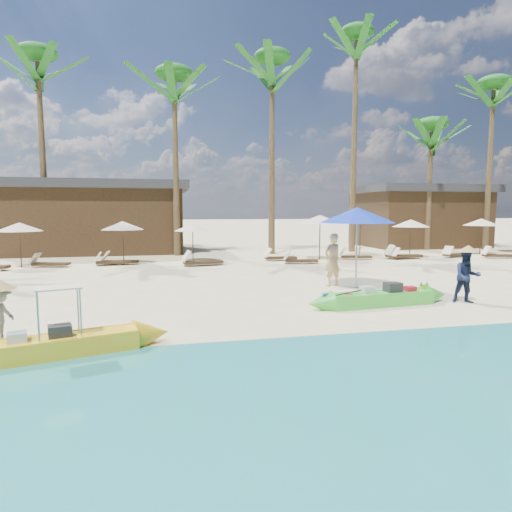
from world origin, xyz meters
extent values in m
plane|color=#F8EBB7|center=(0.00, 0.00, 0.00)|extent=(240.00, 240.00, 0.00)
cube|color=tan|center=(0.00, -5.00, 0.00)|extent=(240.00, 4.50, 0.01)
cube|color=green|center=(1.53, -0.19, 0.18)|extent=(3.02, 0.90, 0.36)
cube|color=white|center=(1.53, -0.19, 0.20)|extent=(2.59, 0.69, 0.16)
cube|color=#262628|center=(1.91, -0.15, 0.44)|extent=(0.45, 0.37, 0.33)
cube|color=silver|center=(1.16, -0.17, 0.41)|extent=(0.35, 0.31, 0.26)
cube|color=red|center=(2.43, -0.15, 0.38)|extent=(0.30, 0.26, 0.21)
cylinder|color=red|center=(0.60, -0.23, 0.32)|extent=(0.21, 0.21, 0.08)
cylinder|color=#262628|center=(0.37, -0.35, 0.31)|extent=(0.19, 0.19, 0.08)
sphere|color=tan|center=(0.09, -0.33, 0.36)|extent=(0.17, 0.17, 0.17)
cylinder|color=yellow|center=(2.88, 0.02, 0.36)|extent=(0.13, 0.13, 0.17)
cylinder|color=yellow|center=(3.07, 0.04, 0.36)|extent=(0.13, 0.13, 0.17)
cube|color=yellow|center=(-6.10, -2.74, 0.18)|extent=(3.01, 1.42, 0.35)
cube|color=white|center=(-6.10, -2.74, 0.20)|extent=(2.57, 1.14, 0.16)
cube|color=#262628|center=(-5.92, -2.69, 0.42)|extent=(0.44, 0.39, 0.28)
cube|color=silver|center=(-6.55, -2.87, 0.40)|extent=(0.36, 0.33, 0.24)
cube|color=#F0E2CB|center=(-5.92, -2.69, 1.21)|extent=(0.86, 0.70, 0.03)
imported|color=tan|center=(1.41, 2.90, 0.90)|extent=(0.76, 0.63, 1.79)
imported|color=#161F3D|center=(4.00, -0.39, 0.74)|extent=(0.87, 0.77, 1.48)
imported|color=gray|center=(-6.98, -2.24, 0.69)|extent=(0.51, 0.73, 1.03)
cylinder|color=#99999E|center=(2.05, 2.40, 1.29)|extent=(0.06, 0.06, 2.57)
cone|color=#1536CA|center=(2.05, 2.40, 2.40)|extent=(2.46, 2.46, 0.50)
cylinder|color=#3A2918|center=(-10.40, 10.40, 0.98)|extent=(0.05, 0.05, 1.96)
cone|color=#F0E2CB|center=(-10.40, 10.40, 1.82)|extent=(1.96, 1.96, 0.39)
cube|color=#3A2918|center=(-9.13, 10.28, 0.14)|extent=(1.67, 0.85, 0.11)
cube|color=#F0E2CB|center=(-9.82, 10.43, 0.42)|extent=(0.46, 0.58, 0.47)
cylinder|color=#3A2918|center=(-5.99, 10.53, 1.00)|extent=(0.05, 0.05, 1.99)
cone|color=#F0E2CB|center=(-5.99, 10.53, 1.85)|extent=(1.99, 1.99, 0.40)
cube|color=#3A2918|center=(-6.45, 10.38, 0.14)|extent=(1.59, 0.65, 0.11)
cube|color=#F0E2CB|center=(-7.13, 10.32, 0.41)|extent=(0.39, 0.53, 0.45)
cube|color=#3A2918|center=(-6.12, 10.54, 0.14)|extent=(1.62, 0.66, 0.11)
cube|color=#F0E2CB|center=(-6.81, 10.61, 0.42)|extent=(0.40, 0.54, 0.46)
cylinder|color=#3A2918|center=(-2.69, 11.04, 0.93)|extent=(0.05, 0.05, 1.86)
cone|color=#F0E2CB|center=(-2.69, 11.04, 1.73)|extent=(1.86, 1.86, 0.37)
cube|color=#3A2918|center=(-2.33, 9.30, 0.16)|extent=(1.86, 0.84, 0.13)
cube|color=#F0E2CB|center=(-3.12, 9.19, 0.48)|extent=(0.48, 0.63, 0.52)
cylinder|color=#3A2918|center=(3.83, 10.47, 1.13)|extent=(0.06, 0.06, 2.26)
cone|color=#F0E2CB|center=(3.83, 10.47, 2.10)|extent=(2.26, 2.26, 0.45)
cube|color=#3A2918|center=(1.75, 10.52, 0.14)|extent=(1.63, 0.60, 0.11)
cube|color=#F0E2CB|center=(1.04, 10.49, 0.43)|extent=(0.39, 0.54, 0.47)
cube|color=#3A2918|center=(2.38, 9.07, 0.14)|extent=(1.64, 0.84, 0.11)
cube|color=#F0E2CB|center=(1.70, 9.22, 0.42)|extent=(0.45, 0.57, 0.46)
cylinder|color=#3A2918|center=(6.71, 11.73, 1.12)|extent=(0.06, 0.06, 2.23)
cone|color=#F0E2CB|center=(6.71, 11.73, 2.08)|extent=(2.23, 2.23, 0.45)
cube|color=#3A2918|center=(5.78, 10.19, 0.14)|extent=(1.64, 0.93, 0.11)
cube|color=#F0E2CB|center=(5.12, 10.39, 0.41)|extent=(0.48, 0.58, 0.46)
cube|color=#3A2918|center=(8.34, 9.82, 0.14)|extent=(1.66, 0.85, 0.11)
cube|color=#F0E2CB|center=(7.65, 9.67, 0.42)|extent=(0.46, 0.58, 0.46)
cylinder|color=#3A2918|center=(9.01, 10.39, 1.01)|extent=(0.05, 0.05, 2.02)
cone|color=#F0E2CB|center=(9.01, 10.39, 1.87)|extent=(2.02, 2.02, 0.40)
cube|color=#3A2918|center=(8.35, 9.88, 0.16)|extent=(1.89, 0.77, 0.13)
cube|color=#F0E2CB|center=(7.54, 9.96, 0.49)|extent=(0.47, 0.63, 0.54)
cylinder|color=#3A2918|center=(14.00, 11.07, 1.02)|extent=(0.05, 0.05, 2.04)
cone|color=#F0E2CB|center=(14.00, 11.07, 1.89)|extent=(2.04, 2.04, 0.41)
cube|color=#3A2918|center=(11.64, 10.07, 0.14)|extent=(1.66, 0.96, 0.11)
cube|color=#F0E2CB|center=(10.97, 9.86, 0.42)|extent=(0.49, 0.59, 0.46)
cube|color=#3A2918|center=(13.56, 9.10, 0.14)|extent=(1.68, 0.89, 0.11)
cube|color=#F0E2CB|center=(12.87, 9.27, 0.42)|extent=(0.47, 0.59, 0.47)
cone|color=brown|center=(-10.45, 15.08, 5.45)|extent=(0.40, 0.40, 10.89)
ellipsoid|color=#175C19|center=(-10.45, 15.08, 10.89)|extent=(2.08, 2.08, 0.88)
cone|color=brown|center=(-3.36, 14.27, 5.04)|extent=(0.40, 0.40, 10.08)
ellipsoid|color=#175C19|center=(-3.36, 14.27, 10.08)|extent=(2.08, 2.08, 0.88)
cone|color=brown|center=(2.15, 14.01, 5.63)|extent=(0.40, 0.40, 11.26)
ellipsoid|color=#175C19|center=(2.15, 14.01, 11.26)|extent=(2.08, 2.08, 0.88)
cone|color=brown|center=(7.45, 14.38, 6.58)|extent=(0.40, 0.40, 13.16)
ellipsoid|color=#175C19|center=(7.45, 14.38, 13.16)|extent=(2.08, 2.08, 0.88)
cone|color=brown|center=(12.84, 14.52, 4.04)|extent=(0.40, 0.40, 8.07)
ellipsoid|color=#175C19|center=(12.84, 14.52, 8.07)|extent=(2.08, 2.08, 0.88)
cone|color=brown|center=(16.57, 13.68, 5.32)|extent=(0.40, 0.40, 10.64)
ellipsoid|color=#175C19|center=(16.57, 13.68, 10.64)|extent=(2.08, 2.08, 0.88)
cube|color=#3A2918|center=(-8.00, 17.50, 1.90)|extent=(10.00, 6.00, 3.80)
cube|color=#2D2D33|center=(-8.00, 17.50, 4.05)|extent=(10.80, 6.60, 0.50)
cube|color=#3A2918|center=(14.00, 17.50, 1.90)|extent=(8.00, 6.00, 3.80)
cube|color=#2D2D33|center=(14.00, 17.50, 4.05)|extent=(8.80, 6.60, 0.50)
camera|label=1|loc=(-4.13, -10.49, 2.52)|focal=30.00mm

